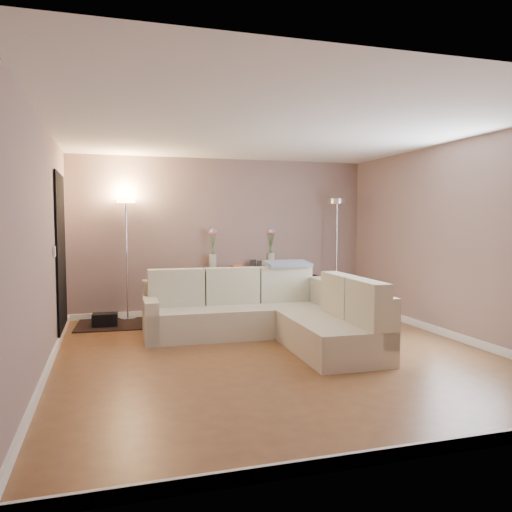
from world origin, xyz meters
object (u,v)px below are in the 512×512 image
object	(u,v)px
floor_lamp_lit	(126,234)
floor_lamp_unlit	(337,232)
sectional_sofa	(270,314)
console_table	(239,288)

from	to	relation	value
floor_lamp_lit	floor_lamp_unlit	bearing A→B (deg)	-3.62
sectional_sofa	floor_lamp_unlit	xyz separation A→B (m)	(1.75, 1.66, 1.04)
console_table	floor_lamp_lit	distance (m)	2.06
console_table	floor_lamp_lit	xyz separation A→B (m)	(-1.83, -0.08, 0.93)
console_table	floor_lamp_lit	world-z (taller)	floor_lamp_lit
console_table	floor_lamp_lit	bearing A→B (deg)	-177.59
sectional_sofa	floor_lamp_unlit	size ratio (longest dim) A/B	1.33
console_table	floor_lamp_unlit	bearing A→B (deg)	-10.12
floor_lamp_lit	floor_lamp_unlit	size ratio (longest dim) A/B	1.00
sectional_sofa	floor_lamp_unlit	distance (m)	2.62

